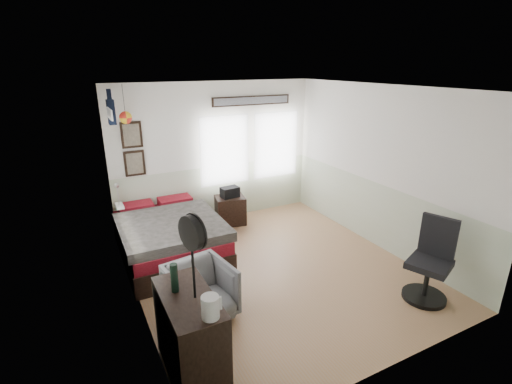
% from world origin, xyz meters
% --- Properties ---
extents(ground_plane, '(4.00, 4.50, 0.01)m').
position_xyz_m(ground_plane, '(0.00, 0.00, -0.01)').
color(ground_plane, '#AE7A4E').
extents(room_shell, '(4.02, 4.52, 2.71)m').
position_xyz_m(room_shell, '(-0.08, 0.19, 1.61)').
color(room_shell, silver).
rests_on(room_shell, ground_plane).
extents(wall_decor, '(3.55, 1.32, 1.44)m').
position_xyz_m(wall_decor, '(-1.10, 1.96, 2.10)').
color(wall_decor, black).
rests_on(wall_decor, room_shell).
extents(bed, '(1.55, 2.13, 0.68)m').
position_xyz_m(bed, '(-1.30, 1.16, 0.33)').
color(bed, black).
rests_on(bed, ground_plane).
extents(dresser, '(0.48, 1.00, 0.90)m').
position_xyz_m(dresser, '(-1.74, -1.35, 0.45)').
color(dresser, black).
rests_on(dresser, ground_plane).
extents(armchair, '(0.84, 0.86, 0.69)m').
position_xyz_m(armchair, '(-1.36, -0.55, 0.34)').
color(armchair, '#5A5B5E').
rests_on(armchair, ground_plane).
extents(nightstand, '(0.63, 0.54, 0.55)m').
position_xyz_m(nightstand, '(0.10, 1.89, 0.28)').
color(nightstand, black).
rests_on(nightstand, ground_plane).
extents(task_chair, '(0.65, 0.65, 1.13)m').
position_xyz_m(task_chair, '(1.48, -1.56, 0.46)').
color(task_chair, black).
rests_on(task_chair, ground_plane).
extents(kettle, '(0.19, 0.16, 0.21)m').
position_xyz_m(kettle, '(-1.65, -1.74, 1.01)').
color(kettle, silver).
rests_on(kettle, dresser).
extents(bottle, '(0.07, 0.07, 0.30)m').
position_xyz_m(bottle, '(-1.82, -1.21, 1.05)').
color(bottle, black).
rests_on(bottle, dresser).
extents(stand_fan, '(0.18, 0.34, 0.85)m').
position_xyz_m(stand_fan, '(-1.67, -1.40, 1.56)').
color(stand_fan, black).
rests_on(stand_fan, dresser).
extents(black_bag, '(0.36, 0.25, 0.20)m').
position_xyz_m(black_bag, '(0.10, 1.89, 0.65)').
color(black_bag, black).
rests_on(black_bag, nightstand).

